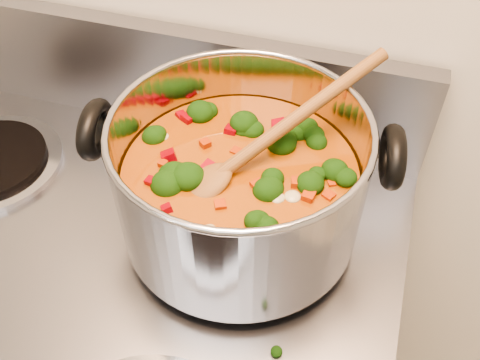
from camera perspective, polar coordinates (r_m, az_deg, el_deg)
stockpot at (r=0.61m, az=-0.02°, el=-0.13°), size 0.35×0.28×0.17m
wooden_spoon at (r=0.59m, az=1.27°, el=3.14°), size 0.20×0.22×0.12m
cooktop_crumbs at (r=0.61m, az=-2.35°, el=-12.52°), size 0.17×0.35×0.01m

